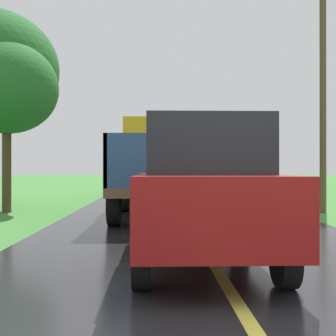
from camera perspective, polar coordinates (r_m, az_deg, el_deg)
centre_line at (r=3.67m, az=11.54°, el=-20.56°), size 0.14×108.00×0.01m
banana_truck_near at (r=12.31m, az=-1.13°, el=0.36°), size 2.38×5.82×2.80m
banana_truck_far at (r=22.48m, az=-1.83°, el=0.12°), size 2.38×5.82×2.80m
utility_pole_roadside at (r=14.56m, az=19.66°, el=9.76°), size 1.97×0.20×7.15m
roadside_tree_mid_right at (r=14.74m, az=-20.40°, el=9.76°), size 3.20×3.20×5.35m
following_car at (r=5.89m, az=4.41°, el=-2.99°), size 1.74×4.10×1.92m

